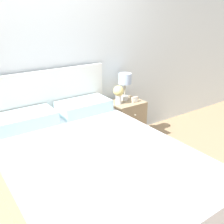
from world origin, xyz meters
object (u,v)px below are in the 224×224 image
at_px(bed, 93,174).
at_px(alarm_clock, 135,100).
at_px(nightstand, 126,122).
at_px(table_lamp, 125,81).
at_px(flower_vase, 119,93).

distance_m(bed, alarm_clock, 1.36).
xyz_separation_m(bed, nightstand, (1.02, 0.82, -0.03)).
distance_m(table_lamp, flower_vase, 0.22).
height_order(bed, table_lamp, bed).
distance_m(bed, flower_vase, 1.27).
relative_size(bed, flower_vase, 8.86).
xyz_separation_m(flower_vase, alarm_clock, (0.22, -0.07, -0.12)).
height_order(bed, alarm_clock, bed).
relative_size(bed, alarm_clock, 24.82).
relative_size(bed, table_lamp, 5.95).
height_order(nightstand, table_lamp, table_lamp).
bearing_deg(nightstand, flower_vase, -173.40).
height_order(bed, nightstand, bed).
relative_size(table_lamp, alarm_clock, 4.17).
xyz_separation_m(nightstand, table_lamp, (0.02, 0.07, 0.57)).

